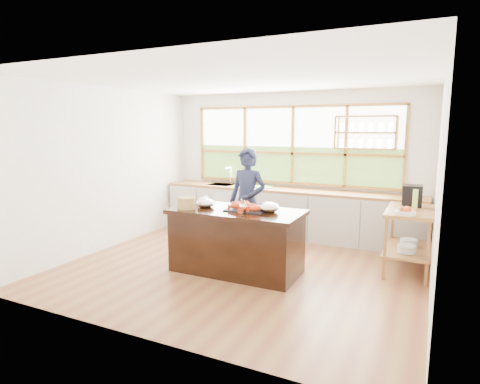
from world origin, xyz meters
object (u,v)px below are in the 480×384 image
Objects in this scene: cook at (247,203)px; wicker_basket at (186,203)px; island at (236,241)px; espresso_machine at (412,196)px.

wicker_basket is (-0.50, -0.99, 0.12)m from cook.
cook is (-0.18, 0.76, 0.41)m from island.
island is at bearing -72.05° from cook.
island is 2.65m from espresso_machine.
espresso_machine is at bearing 19.12° from cook.
island is 0.88m from cook.
espresso_machine is at bearing 32.01° from island.
wicker_basket is (-0.68, -0.23, 0.53)m from island.
wicker_basket is at bearing -160.89° from island.
wicker_basket reaches higher than island.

